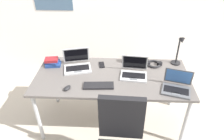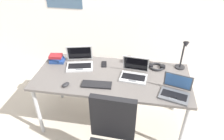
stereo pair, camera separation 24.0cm
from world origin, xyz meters
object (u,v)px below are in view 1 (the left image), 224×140
Objects in this scene: pill_bottle at (142,60)px; laptop_far_corner at (134,72)px; book_stack at (52,62)px; coffee_mug at (126,59)px; headphones at (154,64)px; external_keyboard at (99,86)px; computer_mouse at (67,88)px; desk_lamp at (179,51)px; laptop_near_lamp at (77,64)px; laptop_mid_desk at (177,86)px; cell_phone at (102,65)px.

laptop_far_corner is at bearing -112.61° from pill_bottle.
book_stack reaches higher than coffee_mug.
book_stack reaches higher than headphones.
external_keyboard is 1.65× the size of book_stack.
book_stack is at bearing 147.98° from computer_mouse.
book_stack is at bearing -172.69° from coffee_mug.
headphones is at bearing -176.55° from desk_lamp.
laptop_near_lamp reaches higher than computer_mouse.
laptop_mid_desk reaches higher than computer_mouse.
laptop_mid_desk is 1.17m from computer_mouse.
laptop_far_corner is 1.62× the size of book_stack.
coffee_mug is at bearing 7.31° from book_stack.
laptop_far_corner reaches higher than computer_mouse.
desk_lamp is at bearing -2.97° from pill_bottle.
laptop_near_lamp is 3.31× the size of coffee_mug.
laptop_mid_desk is 0.76m from coffee_mug.
computer_mouse is at bearing -157.70° from laptop_far_corner.
laptop_far_corner is at bearing -72.54° from coffee_mug.
laptop_far_corner is 1.52× the size of headphones.
laptop_far_corner is 0.46m from external_keyboard.
pill_bottle is at bearing -2.66° from cell_phone.
desk_lamp is at bearing 24.82° from laptop_far_corner.
desk_lamp is 5.07× the size of pill_bottle.
laptop_mid_desk is at bearing -69.40° from headphones.
laptop_near_lamp is 0.82m from pill_bottle.
book_stack is at bearing 170.51° from laptop_far_corner.
coffee_mug is (-0.53, 0.54, -0.00)m from laptop_mid_desk.
computer_mouse is (-0.72, -0.30, -0.03)m from laptop_far_corner.
laptop_mid_desk is 0.51m from laptop_far_corner.
laptop_far_corner is 0.30m from coffee_mug.
laptop_mid_desk reaches higher than pill_bottle.
laptop_far_corner is 1.03m from book_stack.
external_keyboard is at bearing -100.54° from cell_phone.
laptop_far_corner is at bearing -37.73° from cell_phone.
laptop_far_corner is (-0.54, -0.25, -0.15)m from desk_lamp.
laptop_far_corner reaches higher than external_keyboard.
external_keyboard is 0.80m from headphones.
desk_lamp is 1.57m from book_stack.
computer_mouse is 0.48× the size of book_stack.
external_keyboard is at bearing -149.45° from laptop_far_corner.
laptop_near_lamp is 2.75× the size of cell_phone.
cell_phone is at bearing 87.03° from external_keyboard.
laptop_far_corner is at bearing -9.49° from book_stack.
headphones is at bearing 110.60° from laptop_mid_desk.
desk_lamp is 1.16× the size of laptop_mid_desk.
cell_phone is 0.62m from book_stack.
pill_bottle is at bearing 121.96° from laptop_mid_desk.
laptop_mid_desk is 3.04× the size of coffee_mug.
laptop_far_corner is 4.11× the size of pill_bottle.
laptop_near_lamp reaches higher than laptop_far_corner.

